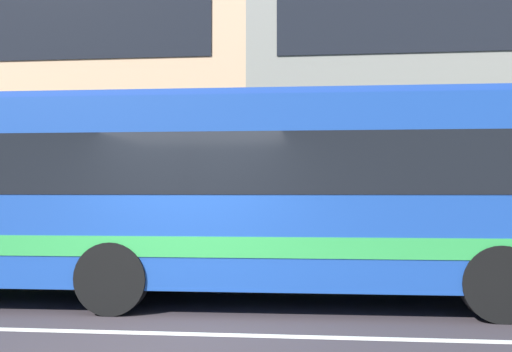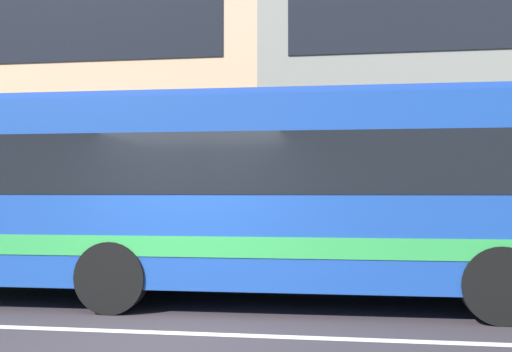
{
  "view_description": "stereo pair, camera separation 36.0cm",
  "coord_description": "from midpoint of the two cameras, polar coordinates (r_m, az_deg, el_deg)",
  "views": [
    {
      "loc": [
        1.71,
        -6.91,
        1.69
      ],
      "look_at": [
        0.8,
        1.81,
        1.92
      ],
      "focal_mm": 41.4,
      "sensor_mm": 36.0,
      "label": 1
    },
    {
      "loc": [
        2.06,
        -6.86,
        1.69
      ],
      "look_at": [
        0.8,
        1.81,
        1.92
      ],
      "focal_mm": 41.4,
      "sensor_mm": 36.0,
      "label": 2
    }
  ],
  "objects": [
    {
      "name": "hedge_row_far",
      "position": [
        12.65,
        -2.05,
        -6.75
      ],
      "size": [
        22.88,
        1.1,
        1.06
      ],
      "primitive_type": "cube",
      "color": "#184E1F",
      "rests_on": "ground_plane"
    },
    {
      "name": "ground_plane",
      "position": [
        7.34,
        -9.45,
        -14.81
      ],
      "size": [
        160.0,
        160.0,
        0.0
      ],
      "primitive_type": "plane",
      "color": "#373035"
    },
    {
      "name": "transit_bus",
      "position": [
        9.34,
        -8.53,
        -1.29
      ],
      "size": [
        11.03,
        2.76,
        3.12
      ],
      "color": "#193F92",
      "rests_on": "ground_plane"
    },
    {
      "name": "lane_centre_line",
      "position": [
        7.34,
        -9.45,
        -14.78
      ],
      "size": [
        60.0,
        0.16,
        0.01
      ],
      "primitive_type": "cube",
      "color": "silver",
      "rests_on": "ground_plane"
    }
  ]
}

